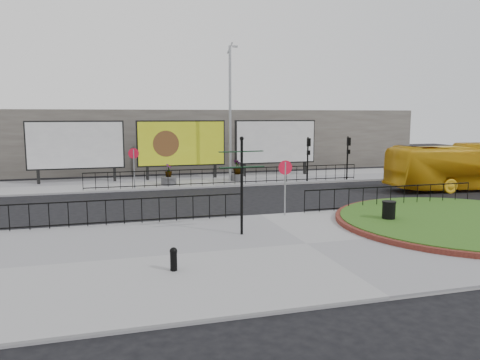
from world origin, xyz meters
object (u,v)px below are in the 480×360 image
object	(u,v)px
billboard_mid	(182,144)
fingerpost_sign	(242,176)
lamp_post	(230,111)
litter_bin	(389,212)
planter_a	(169,178)
bus	(468,167)
planter_b	(237,172)
bollard	(174,258)

from	to	relation	value
billboard_mid	fingerpost_sign	xyz separation A→B (m)	(-0.31, -16.10, -0.26)
lamp_post	litter_bin	world-z (taller)	lamp_post
litter_bin	planter_a	xyz separation A→B (m)	(-7.28, 13.51, -0.04)
fingerpost_sign	bus	size ratio (longest dim) A/B	0.36
fingerpost_sign	planter_a	distance (m)	13.64
lamp_post	planter_b	world-z (taller)	lamp_post
billboard_mid	planter_a	world-z (taller)	billboard_mid
bollard	planter_a	size ratio (longest dim) A/B	0.51
bollard	planter_a	distance (m)	17.06
lamp_post	bollard	world-z (taller)	lamp_post
bus	planter_b	size ratio (longest dim) A/B	7.07
planter_b	planter_a	bearing A→B (deg)	-172.31
fingerpost_sign	litter_bin	size ratio (longest dim) A/B	3.89
fingerpost_sign	planter_b	size ratio (longest dim) A/B	2.54
fingerpost_sign	bollard	bearing A→B (deg)	-131.09
fingerpost_sign	bollard	world-z (taller)	fingerpost_sign
litter_bin	planter_a	distance (m)	15.35
bollard	planter_a	world-z (taller)	planter_a
litter_bin	bus	xyz separation A→B (m)	(10.32, 7.16, 0.83)
fingerpost_sign	litter_bin	bearing A→B (deg)	0.20
lamp_post	planter_a	xyz separation A→B (m)	(-4.29, -0.65, -4.26)
fingerpost_sign	bus	world-z (taller)	fingerpost_sign
bollard	planter_b	size ratio (longest dim) A/B	0.48
litter_bin	planter_b	size ratio (longest dim) A/B	0.65
billboard_mid	litter_bin	bearing A→B (deg)	-69.59
bus	billboard_mid	bearing A→B (deg)	64.96
planter_a	litter_bin	bearing A→B (deg)	-61.67
planter_b	bus	bearing A→B (deg)	-28.61
billboard_mid	bollard	distance (m)	19.95
bollard	litter_bin	xyz separation A→B (m)	(9.36, 3.43, 0.10)
fingerpost_sign	planter_b	world-z (taller)	fingerpost_sign
litter_bin	planter_a	bearing A→B (deg)	118.33
litter_bin	planter_a	world-z (taller)	planter_a
bus	planter_a	distance (m)	18.73
planter_a	planter_b	distance (m)	4.83
fingerpost_sign	bollard	size ratio (longest dim) A/B	5.33
fingerpost_sign	planter_b	xyz separation A→B (m)	(3.81, 14.13, -1.63)
billboard_mid	bus	size ratio (longest dim) A/B	0.61
bollard	lamp_post	bearing A→B (deg)	70.09
billboard_mid	planter_a	distance (m)	3.56
fingerpost_sign	planter_a	size ratio (longest dim) A/B	2.71
billboard_mid	planter_a	size ratio (longest dim) A/B	4.57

